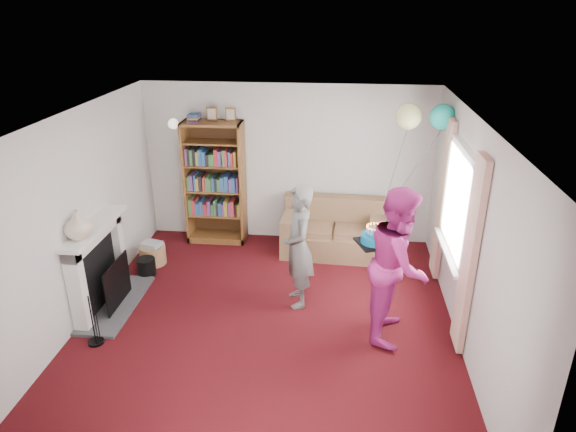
# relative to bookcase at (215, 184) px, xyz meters

# --- Properties ---
(ground) EXTENTS (5.00, 5.00, 0.00)m
(ground) POSITION_rel_bookcase_xyz_m (1.13, -2.30, -0.95)
(ground) COLOR black
(ground) RESTS_ON ground
(wall_back) EXTENTS (4.50, 0.02, 2.50)m
(wall_back) POSITION_rel_bookcase_xyz_m (1.13, 0.21, 0.30)
(wall_back) COLOR silver
(wall_back) RESTS_ON ground
(wall_left) EXTENTS (0.02, 5.00, 2.50)m
(wall_left) POSITION_rel_bookcase_xyz_m (-1.13, -2.30, 0.30)
(wall_left) COLOR silver
(wall_left) RESTS_ON ground
(wall_right) EXTENTS (0.02, 5.00, 2.50)m
(wall_right) POSITION_rel_bookcase_xyz_m (3.39, -2.30, 0.30)
(wall_right) COLOR silver
(wall_right) RESTS_ON ground
(ceiling) EXTENTS (4.50, 5.00, 0.01)m
(ceiling) POSITION_rel_bookcase_xyz_m (1.13, -2.30, 1.55)
(ceiling) COLOR white
(ceiling) RESTS_ON wall_back
(fireplace) EXTENTS (0.55, 1.80, 1.12)m
(fireplace) POSITION_rel_bookcase_xyz_m (-0.96, -2.11, -0.44)
(fireplace) COLOR #3F3F42
(fireplace) RESTS_ON ground
(window_bay) EXTENTS (0.14, 2.02, 2.20)m
(window_bay) POSITION_rel_bookcase_xyz_m (3.34, -1.70, 0.25)
(window_bay) COLOR white
(window_bay) RESTS_ON ground
(wall_sconce) EXTENTS (0.16, 0.23, 0.16)m
(wall_sconce) POSITION_rel_bookcase_xyz_m (-0.62, 0.06, 0.93)
(wall_sconce) COLOR gold
(wall_sconce) RESTS_ON ground
(bookcase) EXTENTS (0.92, 0.42, 2.15)m
(bookcase) POSITION_rel_bookcase_xyz_m (0.00, 0.00, 0.00)
(bookcase) COLOR #472B14
(bookcase) RESTS_ON ground
(sofa) EXTENTS (1.55, 0.82, 0.82)m
(sofa) POSITION_rel_bookcase_xyz_m (1.89, -0.24, -0.64)
(sofa) COLOR brown
(sofa) RESTS_ON ground
(wicker_basket) EXTENTS (0.38, 0.38, 0.35)m
(wicker_basket) POSITION_rel_bookcase_xyz_m (-0.77, -0.95, -0.80)
(wicker_basket) COLOR #976C46
(wicker_basket) RESTS_ON ground
(person_striped) EXTENTS (0.52, 0.66, 1.60)m
(person_striped) POSITION_rel_bookcase_xyz_m (1.47, -1.78, -0.15)
(person_striped) COLOR black
(person_striped) RESTS_ON ground
(person_magenta) EXTENTS (0.85, 1.00, 1.81)m
(person_magenta) POSITION_rel_bookcase_xyz_m (2.64, -2.30, -0.05)
(person_magenta) COLOR #B02375
(person_magenta) RESTS_ON ground
(birthday_cake) EXTENTS (0.37, 0.37, 0.22)m
(birthday_cake) POSITION_rel_bookcase_xyz_m (2.36, -2.14, 0.18)
(birthday_cake) COLOR black
(birthday_cake) RESTS_ON ground
(balloons) EXTENTS (0.89, 0.34, 1.75)m
(balloons) POSITION_rel_bookcase_xyz_m (3.03, -0.64, 1.27)
(balloons) COLOR #3F3F3F
(balloons) RESTS_ON ground
(mantel_vase) EXTENTS (0.36, 0.36, 0.34)m
(mantel_vase) POSITION_rel_bookcase_xyz_m (-0.99, -2.45, 0.34)
(mantel_vase) COLOR beige
(mantel_vase) RESTS_ON fireplace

